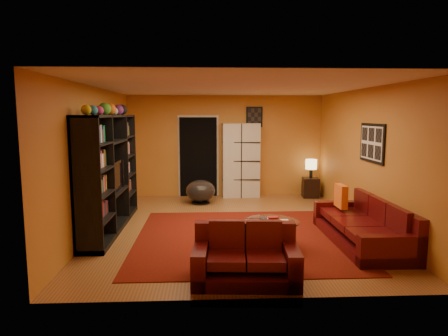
{
  "coord_description": "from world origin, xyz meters",
  "views": [
    {
      "loc": [
        -0.52,
        -7.33,
        2.1
      ],
      "look_at": [
        -0.17,
        0.1,
        1.11
      ],
      "focal_mm": 32.0,
      "sensor_mm": 36.0,
      "label": 1
    }
  ],
  "objects_px": {
    "tv": "(112,176)",
    "table_lamp": "(311,165)",
    "coffee_table": "(272,224)",
    "bowl_chair": "(201,191)",
    "sofa": "(367,226)",
    "loveseat": "(245,257)",
    "side_table": "(310,188)",
    "entertainment_unit": "(110,173)",
    "storage_cabinet": "(241,160)"
  },
  "relations": [
    {
      "from": "tv",
      "to": "table_lamp",
      "type": "bearing_deg",
      "value": -58.79
    },
    {
      "from": "coffee_table",
      "to": "bowl_chair",
      "type": "bearing_deg",
      "value": 109.48
    },
    {
      "from": "sofa",
      "to": "loveseat",
      "type": "relative_size",
      "value": 1.71
    },
    {
      "from": "coffee_table",
      "to": "side_table",
      "type": "xyz_separation_m",
      "value": [
        1.66,
        3.87,
        -0.14
      ]
    },
    {
      "from": "entertainment_unit",
      "to": "storage_cabinet",
      "type": "xyz_separation_m",
      "value": [
        2.66,
        2.8,
        -0.11
      ]
    },
    {
      "from": "entertainment_unit",
      "to": "loveseat",
      "type": "distance_m",
      "value": 3.4
    },
    {
      "from": "table_lamp",
      "to": "bowl_chair",
      "type": "bearing_deg",
      "value": -167.92
    },
    {
      "from": "entertainment_unit",
      "to": "storage_cabinet",
      "type": "relative_size",
      "value": 1.59
    },
    {
      "from": "coffee_table",
      "to": "storage_cabinet",
      "type": "distance_m",
      "value": 4.09
    },
    {
      "from": "storage_cabinet",
      "to": "loveseat",
      "type": "bearing_deg",
      "value": -97.3
    },
    {
      "from": "storage_cabinet",
      "to": "sofa",
      "type": "bearing_deg",
      "value": -68.43
    },
    {
      "from": "tv",
      "to": "loveseat",
      "type": "bearing_deg",
      "value": -137.18
    },
    {
      "from": "storage_cabinet",
      "to": "bowl_chair",
      "type": "height_order",
      "value": "storage_cabinet"
    },
    {
      "from": "tv",
      "to": "sofa",
      "type": "relative_size",
      "value": 0.4
    },
    {
      "from": "bowl_chair",
      "to": "side_table",
      "type": "height_order",
      "value": "bowl_chair"
    },
    {
      "from": "tv",
      "to": "table_lamp",
      "type": "relative_size",
      "value": 1.96
    },
    {
      "from": "loveseat",
      "to": "storage_cabinet",
      "type": "relative_size",
      "value": 0.73
    },
    {
      "from": "table_lamp",
      "to": "tv",
      "type": "bearing_deg",
      "value": -148.79
    },
    {
      "from": "sofa",
      "to": "coffee_table",
      "type": "relative_size",
      "value": 2.72
    },
    {
      "from": "entertainment_unit",
      "to": "side_table",
      "type": "relative_size",
      "value": 6.0
    },
    {
      "from": "sofa",
      "to": "storage_cabinet",
      "type": "height_order",
      "value": "storage_cabinet"
    },
    {
      "from": "tv",
      "to": "storage_cabinet",
      "type": "bearing_deg",
      "value": -42.63
    },
    {
      "from": "sofa",
      "to": "loveseat",
      "type": "bearing_deg",
      "value": -147.68
    },
    {
      "from": "entertainment_unit",
      "to": "side_table",
      "type": "xyz_separation_m",
      "value": [
        4.45,
        2.63,
        -0.8
      ]
    },
    {
      "from": "bowl_chair",
      "to": "side_table",
      "type": "relative_size",
      "value": 1.39
    },
    {
      "from": "loveseat",
      "to": "storage_cabinet",
      "type": "xyz_separation_m",
      "value": [
        0.4,
        5.22,
        0.66
      ]
    },
    {
      "from": "entertainment_unit",
      "to": "bowl_chair",
      "type": "distance_m",
      "value": 2.71
    },
    {
      "from": "bowl_chair",
      "to": "side_table",
      "type": "xyz_separation_m",
      "value": [
        2.81,
        0.6,
        -0.05
      ]
    },
    {
      "from": "bowl_chair",
      "to": "table_lamp",
      "type": "xyz_separation_m",
      "value": [
        2.81,
        0.6,
        0.54
      ]
    },
    {
      "from": "loveseat",
      "to": "table_lamp",
      "type": "distance_m",
      "value": 5.53
    },
    {
      "from": "tv",
      "to": "storage_cabinet",
      "type": "xyz_separation_m",
      "value": [
        2.61,
        2.84,
        -0.05
      ]
    },
    {
      "from": "storage_cabinet",
      "to": "table_lamp",
      "type": "distance_m",
      "value": 1.8
    },
    {
      "from": "tv",
      "to": "loveseat",
      "type": "relative_size",
      "value": 0.68
    },
    {
      "from": "sofa",
      "to": "side_table",
      "type": "distance_m",
      "value": 3.68
    },
    {
      "from": "coffee_table",
      "to": "bowl_chair",
      "type": "height_order",
      "value": "bowl_chair"
    },
    {
      "from": "entertainment_unit",
      "to": "tv",
      "type": "height_order",
      "value": "entertainment_unit"
    },
    {
      "from": "table_lamp",
      "to": "sofa",
      "type": "bearing_deg",
      "value": -90.5
    },
    {
      "from": "tv",
      "to": "storage_cabinet",
      "type": "relative_size",
      "value": 0.5
    },
    {
      "from": "sofa",
      "to": "bowl_chair",
      "type": "bearing_deg",
      "value": 131.97
    },
    {
      "from": "table_lamp",
      "to": "entertainment_unit",
      "type": "bearing_deg",
      "value": -149.43
    },
    {
      "from": "tv",
      "to": "side_table",
      "type": "xyz_separation_m",
      "value": [
        4.4,
        2.67,
        -0.74
      ]
    },
    {
      "from": "storage_cabinet",
      "to": "side_table",
      "type": "height_order",
      "value": "storage_cabinet"
    },
    {
      "from": "entertainment_unit",
      "to": "sofa",
      "type": "distance_m",
      "value": 4.6
    },
    {
      "from": "loveseat",
      "to": "bowl_chair",
      "type": "xyz_separation_m",
      "value": [
        -0.62,
        4.45,
        0.01
      ]
    },
    {
      "from": "sofa",
      "to": "bowl_chair",
      "type": "height_order",
      "value": "sofa"
    },
    {
      "from": "sofa",
      "to": "storage_cabinet",
      "type": "bearing_deg",
      "value": 114.37
    },
    {
      "from": "sofa",
      "to": "side_table",
      "type": "height_order",
      "value": "sofa"
    },
    {
      "from": "loveseat",
      "to": "entertainment_unit",
      "type": "bearing_deg",
      "value": 46.82
    },
    {
      "from": "coffee_table",
      "to": "table_lamp",
      "type": "xyz_separation_m",
      "value": [
        1.66,
        3.87,
        0.44
      ]
    },
    {
      "from": "storage_cabinet",
      "to": "bowl_chair",
      "type": "xyz_separation_m",
      "value": [
        -1.03,
        -0.77,
        -0.64
      ]
    }
  ]
}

